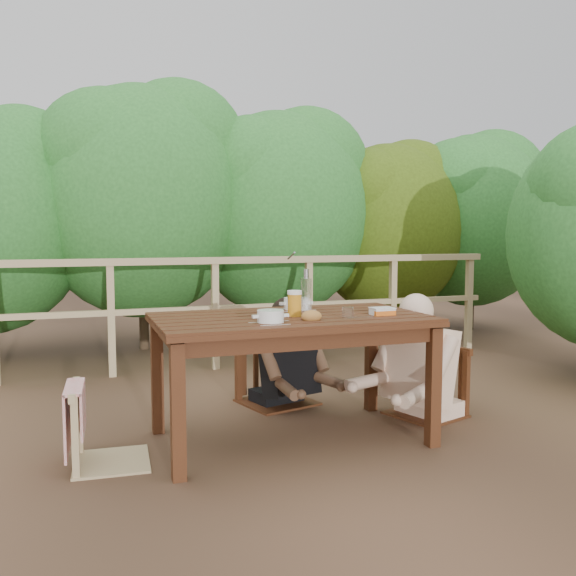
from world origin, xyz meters
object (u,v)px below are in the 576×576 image
object	(u,v)px
chair_right	(426,351)
soup_far	(296,305)
chair_left	(110,388)
bottle	(306,292)
soup_near	(270,317)
bread_roll	(311,316)
chair_far	(277,338)
tumbler	(348,314)
butter_tub	(382,312)
diner_right	(431,314)
woman	(276,321)
beer_glass	(295,304)
table	(291,379)

from	to	relation	value
chair_right	soup_far	distance (m)	0.95
chair_left	bottle	world-z (taller)	bottle
soup_near	bread_roll	distance (m)	0.24
chair_far	soup_near	world-z (taller)	chair_far
chair_right	tumbler	bearing A→B (deg)	-82.43
chair_left	butter_tub	xyz separation A→B (m)	(1.55, -0.12, 0.35)
diner_right	bread_roll	world-z (taller)	diner_right
bread_roll	butter_tub	xyz separation A→B (m)	(0.47, 0.06, -0.01)
chair_far	soup_near	bearing A→B (deg)	-125.71
woman	beer_glass	world-z (taller)	woman
soup_far	butter_tub	size ratio (longest dim) A/B	1.91
soup_far	butter_tub	world-z (taller)	soup_far
chair_left	butter_tub	size ratio (longest dim) A/B	5.99
diner_right	bottle	size ratio (longest dim) A/B	4.86
table	chair_far	bearing A→B (deg)	77.48
tumbler	diner_right	bearing A→B (deg)	24.47
soup_far	woman	bearing A→B (deg)	86.04
chair_right	bottle	xyz separation A→B (m)	(-0.90, -0.09, 0.43)
woman	diner_right	distance (m)	1.09
woman	tumbler	distance (m)	1.01
woman	bread_roll	distance (m)	1.01
chair_left	chair_right	distance (m)	2.05
chair_far	bread_roll	size ratio (longest dim) A/B	8.08
soup_near	butter_tub	bearing A→B (deg)	5.07
bottle	chair_right	bearing A→B (deg)	5.47
woman	soup_far	xyz separation A→B (m)	(-0.03, -0.50, 0.18)
bread_roll	bottle	bearing A→B (deg)	74.85
bread_roll	butter_tub	size ratio (longest dim) A/B	0.86
bottle	butter_tub	size ratio (longest dim) A/B	2.06
tumbler	butter_tub	bearing A→B (deg)	12.40
tumbler	beer_glass	bearing A→B (deg)	143.50
bottle	diner_right	bearing A→B (deg)	5.30
chair_right	chair_left	bearing A→B (deg)	-102.78
soup_far	butter_tub	xyz separation A→B (m)	(0.38, -0.43, -0.01)
diner_right	bottle	bearing A→B (deg)	77.54
table	bread_roll	distance (m)	0.45
chair_right	beer_glass	bearing A→B (deg)	-98.35
table	chair_left	distance (m)	1.03
chair_right	diner_right	bearing A→B (deg)	72.24
chair_right	woman	xyz separation A→B (m)	(-0.85, 0.63, 0.16)
soup_near	tumbler	size ratio (longest dim) A/B	3.13
soup_far	butter_tub	bearing A→B (deg)	-48.11
table	beer_glass	distance (m)	0.45
table	diner_right	xyz separation A→B (m)	(1.04, 0.14, 0.32)
chair_far	soup_far	distance (m)	0.57
diner_right	butter_tub	distance (m)	0.61
chair_far	butter_tub	world-z (taller)	chair_far
diner_right	woman	bearing A→B (deg)	36.33
soup_far	soup_near	bearing A→B (deg)	-123.83
chair_far	bottle	distance (m)	0.80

